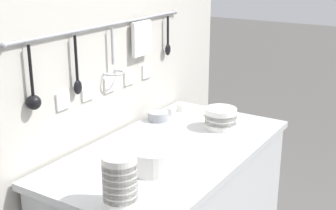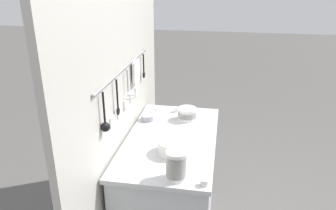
{
  "view_description": "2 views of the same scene",
  "coord_description": "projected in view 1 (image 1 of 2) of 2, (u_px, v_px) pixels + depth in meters",
  "views": [
    {
      "loc": [
        -1.58,
        -0.98,
        1.66
      ],
      "look_at": [
        0.01,
        0.02,
        1.05
      ],
      "focal_mm": 50.0,
      "sensor_mm": 36.0,
      "label": 1
    },
    {
      "loc": [
        -2.08,
        -0.34,
        1.96
      ],
      "look_at": [
        -0.03,
        0.02,
        1.12
      ],
      "focal_mm": 35.0,
      "sensor_mm": 36.0,
      "label": 2
    }
  ],
  "objects": [
    {
      "name": "cup_beside_plates",
      "position": [
        181.0,
        108.0,
        2.48
      ],
      "size": [
        0.05,
        0.05,
        0.04
      ],
      "color": "silver",
      "rests_on": "counter"
    },
    {
      "name": "cup_edge_far",
      "position": [
        171.0,
        112.0,
        2.42
      ],
      "size": [
        0.05,
        0.05,
        0.04
      ],
      "color": "silver",
      "rests_on": "counter"
    },
    {
      "name": "cup_centre",
      "position": [
        213.0,
        112.0,
        2.41
      ],
      "size": [
        0.05,
        0.05,
        0.04
      ],
      "color": "silver",
      "rests_on": "counter"
    },
    {
      "name": "bowl_stack_short_front",
      "position": [
        120.0,
        180.0,
        1.54
      ],
      "size": [
        0.12,
        0.12,
        0.18
      ],
      "color": "silver",
      "rests_on": "counter"
    },
    {
      "name": "back_wall",
      "position": [
        106.0,
        107.0,
        2.16
      ],
      "size": [
        1.98,
        0.11,
        1.96
      ],
      "color": "#BCB7AD",
      "rests_on": "ground"
    },
    {
      "name": "cup_by_caddy",
      "position": [
        179.0,
        152.0,
        1.92
      ],
      "size": [
        0.05,
        0.05,
        0.04
      ],
      "color": "silver",
      "rests_on": "counter"
    },
    {
      "name": "plate_stack",
      "position": [
        153.0,
        158.0,
        1.81
      ],
      "size": [
        0.21,
        0.21,
        0.09
      ],
      "color": "silver",
      "rests_on": "counter"
    },
    {
      "name": "steel_mixing_bowl",
      "position": [
        158.0,
        116.0,
        2.35
      ],
      "size": [
        0.1,
        0.1,
        0.04
      ],
      "color": "#93969E",
      "rests_on": "counter"
    },
    {
      "name": "bowl_stack_back_corner",
      "position": [
        221.0,
        118.0,
        2.23
      ],
      "size": [
        0.15,
        0.15,
        0.1
      ],
      "color": "silver",
      "rests_on": "counter"
    }
  ]
}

